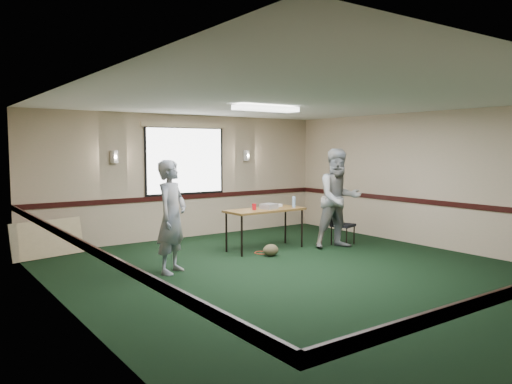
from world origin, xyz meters
TOP-DOWN VIEW (x-y plane):
  - ground at (0.00, 0.00)m, footprint 8.00×8.00m
  - room_shell at (0.00, 2.12)m, footprint 8.00×8.02m
  - folding_table at (0.63, 1.88)m, footprint 1.61×0.67m
  - projector at (0.71, 1.86)m, footprint 0.35×0.31m
  - game_console at (1.04, 2.06)m, footprint 0.24×0.21m
  - red_cup at (0.38, 1.89)m, footprint 0.08×0.08m
  - water_bottle at (1.25, 1.76)m, footprint 0.07×0.07m
  - duffel_bag at (0.36, 1.34)m, footprint 0.33×0.26m
  - cable_coil at (0.37, 1.64)m, footprint 0.31×0.31m
  - folded_table at (-3.00, 3.60)m, footprint 1.33×0.47m
  - conference_chair at (2.20, 1.44)m, footprint 0.51×0.52m
  - person_left at (-1.65, 1.27)m, footprint 0.78×0.73m
  - person_right at (1.92, 1.18)m, footprint 1.12×0.97m

SIDE VIEW (x-z plane):
  - ground at x=0.00m, z-range 0.00..0.00m
  - cable_coil at x=0.37m, z-range 0.00..0.01m
  - duffel_bag at x=0.36m, z-range 0.00..0.22m
  - folded_table at x=-3.00m, z-range 0.00..0.67m
  - conference_chair at x=2.20m, z-range 0.07..0.90m
  - folding_table at x=0.63m, z-range 0.34..1.14m
  - game_console at x=1.04m, z-range 0.80..0.85m
  - projector at x=0.71m, z-range 0.80..0.89m
  - red_cup at x=0.38m, z-range 0.80..0.91m
  - person_left at x=-1.65m, z-range 0.00..1.79m
  - water_bottle at x=1.25m, z-range 0.80..1.01m
  - person_right at x=1.92m, z-range 0.00..1.96m
  - room_shell at x=0.00m, z-range -2.42..5.58m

